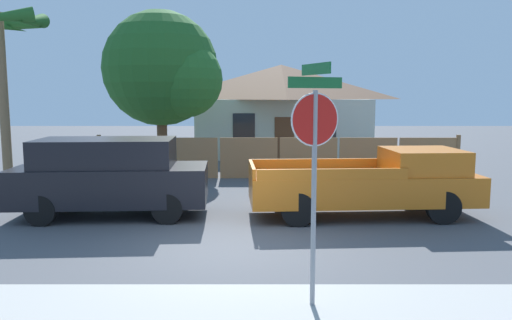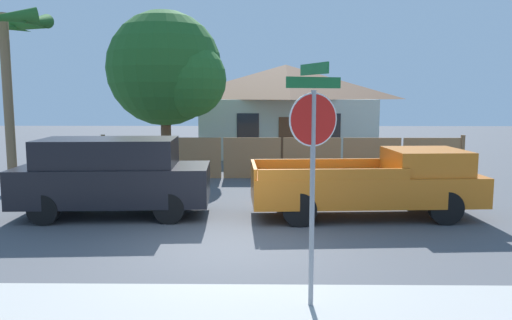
{
  "view_description": "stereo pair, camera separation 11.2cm",
  "coord_description": "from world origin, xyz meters",
  "views": [
    {
      "loc": [
        0.45,
        -9.51,
        2.94
      ],
      "look_at": [
        0.43,
        0.92,
        1.6
      ],
      "focal_mm": 35.0,
      "sensor_mm": 36.0,
      "label": 1
    },
    {
      "loc": [
        0.56,
        -9.51,
        2.94
      ],
      "look_at": [
        0.43,
        0.92,
        1.6
      ],
      "focal_mm": 35.0,
      "sensor_mm": 36.0,
      "label": 2
    }
  ],
  "objects": [
    {
      "name": "stop_sign",
      "position": [
        1.25,
        -2.75,
        2.28
      ],
      "size": [
        0.76,
        0.69,
        3.37
      ],
      "rotation": [
        0.0,
        0.0,
        0.41
      ],
      "color": "gray",
      "rests_on": "ground"
    },
    {
      "name": "red_suv",
      "position": [
        -3.1,
        2.49,
        1.02
      ],
      "size": [
        4.72,
        2.13,
        1.92
      ],
      "rotation": [
        0.0,
        0.0,
        0.06
      ],
      "color": "black",
      "rests_on": "ground"
    },
    {
      "name": "palm_tree",
      "position": [
        -7.1,
        5.5,
        4.69
      ],
      "size": [
        2.7,
        2.9,
        5.47
      ],
      "color": "brown",
      "rests_on": "ground"
    },
    {
      "name": "oak_tree",
      "position": [
        -3.04,
        10.02,
        3.91
      ],
      "size": [
        4.68,
        4.45,
        6.24
      ],
      "color": "brown",
      "rests_on": "ground"
    },
    {
      "name": "house",
      "position": [
        1.75,
        16.52,
        2.36
      ],
      "size": [
        8.85,
        7.43,
        4.55
      ],
      "color": "#B2C1B7",
      "rests_on": "ground"
    },
    {
      "name": "orange_pickup",
      "position": [
        3.29,
        2.51,
        0.83
      ],
      "size": [
        5.57,
        2.24,
        1.65
      ],
      "rotation": [
        0.0,
        0.0,
        0.06
      ],
      "color": "orange",
      "rests_on": "ground"
    },
    {
      "name": "wooden_fence",
      "position": [
        1.26,
        8.23,
        0.74
      ],
      "size": [
        12.98,
        0.12,
        1.57
      ],
      "color": "#997047",
      "rests_on": "ground"
    },
    {
      "name": "ground_plane",
      "position": [
        0.0,
        0.0,
        0.0
      ],
      "size": [
        80.0,
        80.0,
        0.0
      ],
      "primitive_type": "plane",
      "color": "#4C4F54"
    }
  ]
}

